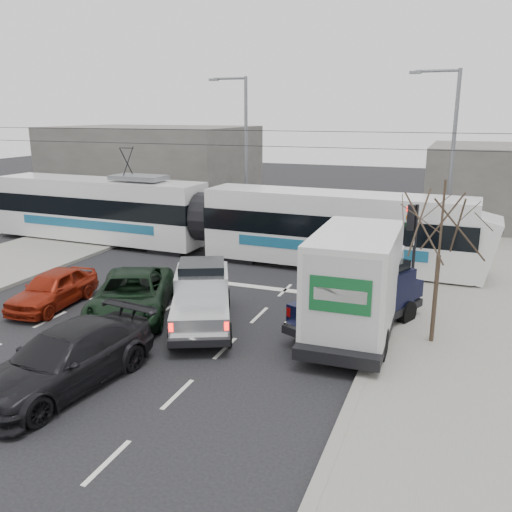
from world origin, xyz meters
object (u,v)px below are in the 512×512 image
(dark_car, at_px, (65,359))
(street_lamp_far, at_px, (243,146))
(street_lamp_near, at_px, (449,153))
(tram, at_px, (206,218))
(green_car, at_px, (131,295))
(silver_pickup, at_px, (202,295))
(box_truck, at_px, (357,282))
(traffic_signal, at_px, (412,231))
(navy_pickup, at_px, (363,297))
(red_car, at_px, (53,289))
(bare_tree, at_px, (441,226))

(dark_car, bearing_deg, street_lamp_far, 106.79)
(street_lamp_near, xyz_separation_m, tram, (-11.19, -3.75, -3.26))
(green_car, bearing_deg, tram, 75.47)
(silver_pickup, height_order, box_truck, box_truck)
(traffic_signal, height_order, street_lamp_far, street_lamp_far)
(box_truck, distance_m, navy_pickup, 0.79)
(street_lamp_near, relative_size, navy_pickup, 1.60)
(silver_pickup, xyz_separation_m, navy_pickup, (5.27, 1.38, 0.13))
(silver_pickup, bearing_deg, dark_car, -128.31)
(green_car, bearing_deg, box_truck, -13.89)
(street_lamp_far, distance_m, red_car, 15.57)
(tram, height_order, red_car, tram)
(navy_pickup, bearing_deg, tram, 165.75)
(green_car, height_order, red_car, green_car)
(traffic_signal, distance_m, street_lamp_near, 7.91)
(bare_tree, bearing_deg, box_truck, 176.46)
(street_lamp_near, height_order, box_truck, street_lamp_near)
(dark_car, bearing_deg, silver_pickup, 84.56)
(traffic_signal, relative_size, street_lamp_near, 0.40)
(silver_pickup, height_order, green_car, silver_pickup)
(street_lamp_near, xyz_separation_m, red_car, (-13.12, -12.84, -4.42))
(silver_pickup, distance_m, box_truck, 5.26)
(street_lamp_far, xyz_separation_m, navy_pickup, (9.53, -12.90, -4.01))
(street_lamp_far, bearing_deg, box_truck, -54.90)
(street_lamp_near, height_order, navy_pickup, street_lamp_near)
(street_lamp_near, distance_m, green_car, 16.58)
(green_car, distance_m, red_car, 3.28)
(red_car, bearing_deg, dark_car, -50.59)
(traffic_signal, bearing_deg, navy_pickup, -108.37)
(navy_pickup, bearing_deg, traffic_signal, 95.17)
(street_lamp_far, relative_size, green_car, 1.63)
(bare_tree, xyz_separation_m, box_truck, (-2.40, 0.15, -2.06))
(bare_tree, height_order, dark_car, bare_tree)
(green_car, xyz_separation_m, dark_car, (1.30, -5.04, 0.02))
(silver_pickup, bearing_deg, street_lamp_far, 81.98)
(traffic_signal, relative_size, tram, 0.14)
(tram, distance_m, dark_car, 14.19)
(street_lamp_near, bearing_deg, navy_pickup, -100.25)
(box_truck, relative_size, green_car, 1.28)
(street_lamp_far, height_order, tram, street_lamp_far)
(street_lamp_near, height_order, silver_pickup, street_lamp_near)
(red_car, height_order, dark_car, dark_car)
(silver_pickup, bearing_deg, navy_pickup, -9.96)
(street_lamp_far, bearing_deg, tram, -86.94)
(green_car, distance_m, dark_car, 5.20)
(green_car, bearing_deg, street_lamp_near, 28.85)
(bare_tree, height_order, silver_pickup, bare_tree)
(tram, bearing_deg, dark_car, -77.30)
(navy_pickup, relative_size, dark_car, 1.05)
(bare_tree, bearing_deg, navy_pickup, 165.16)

